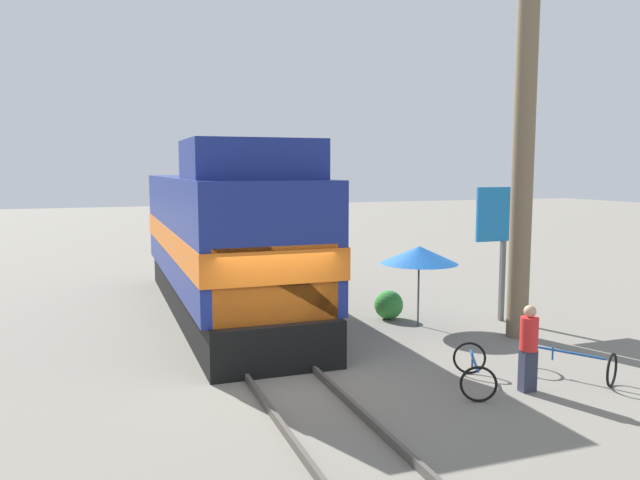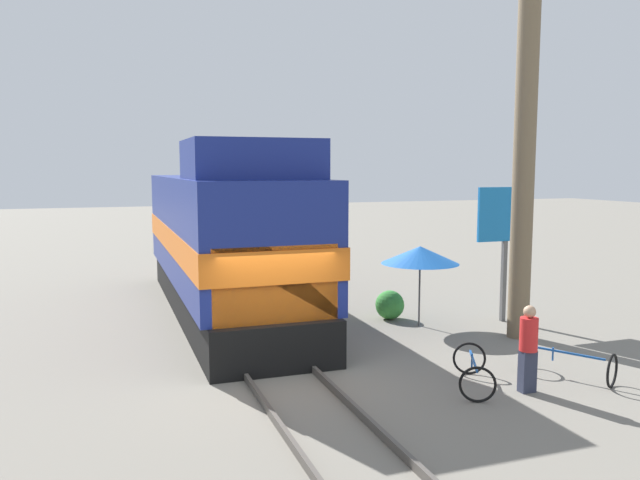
{
  "view_description": "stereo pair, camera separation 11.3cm",
  "coord_description": "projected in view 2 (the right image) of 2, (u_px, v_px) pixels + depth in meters",
  "views": [
    {
      "loc": [
        -3.4,
        -12.15,
        4.23
      ],
      "look_at": [
        1.2,
        0.7,
        2.66
      ],
      "focal_mm": 35.0,
      "sensor_mm": 36.0,
      "label": 1
    },
    {
      "loc": [
        -3.29,
        -12.19,
        4.23
      ],
      "look_at": [
        1.2,
        0.7,
        2.66
      ],
      "focal_mm": 35.0,
      "sensor_mm": 36.0,
      "label": 2
    }
  ],
  "objects": [
    {
      "name": "ground_plane",
      "position": [
        277.0,
        372.0,
        12.99
      ],
      "size": [
        120.0,
        120.0,
        0.0
      ],
      "primitive_type": "plane",
      "color": "slate"
    },
    {
      "name": "rail_near",
      "position": [
        243.0,
        373.0,
        12.75
      ],
      "size": [
        0.08,
        43.8,
        0.15
      ],
      "primitive_type": "cube",
      "color": "#4C4742",
      "rests_on": "ground_plane"
    },
    {
      "name": "rail_far",
      "position": [
        309.0,
        365.0,
        13.22
      ],
      "size": [
        0.08,
        43.8,
        0.15
      ],
      "primitive_type": "cube",
      "color": "#4C4742",
      "rests_on": "ground_plane"
    },
    {
      "name": "locomotive",
      "position": [
        226.0,
        242.0,
        17.87
      ],
      "size": [
        3.18,
        12.2,
        4.89
      ],
      "color": "black",
      "rests_on": "ground_plane"
    },
    {
      "name": "utility_pole",
      "position": [
        525.0,
        130.0,
        15.14
      ],
      "size": [
        1.8,
        0.53,
        10.23
      ],
      "color": "#726047",
      "rests_on": "ground_plane"
    },
    {
      "name": "vendor_umbrella",
      "position": [
        420.0,
        255.0,
        16.61
      ],
      "size": [
        2.08,
        2.08,
        2.17
      ],
      "color": "#4C4C4C",
      "rests_on": "ground_plane"
    },
    {
      "name": "billboard_sign",
      "position": [
        505.0,
        223.0,
        17.07
      ],
      "size": [
        1.75,
        0.12,
        3.73
      ],
      "color": "#595959",
      "rests_on": "ground_plane"
    },
    {
      "name": "shrub_cluster",
      "position": [
        390.0,
        305.0,
        17.55
      ],
      "size": [
        0.82,
        0.82,
        0.82
      ],
      "primitive_type": "sphere",
      "color": "#388C38",
      "rests_on": "ground_plane"
    },
    {
      "name": "person_bystander",
      "position": [
        528.0,
        345.0,
        11.77
      ],
      "size": [
        0.34,
        0.34,
        1.67
      ],
      "color": "#2D3347",
      "rests_on": "ground_plane"
    },
    {
      "name": "bicycle",
      "position": [
        567.0,
        362.0,
        12.58
      ],
      "size": [
        1.48,
        1.84,
        0.67
      ],
      "rotation": [
        0.0,
        0.0,
        -2.6
      ],
      "color": "black",
      "rests_on": "ground_plane"
    },
    {
      "name": "bicycle_spare",
      "position": [
        473.0,
        370.0,
        12.06
      ],
      "size": [
        1.35,
        1.76,
        0.68
      ],
      "rotation": [
        0.0,
        0.0,
        2.67
      ],
      "color": "black",
      "rests_on": "ground_plane"
    }
  ]
}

